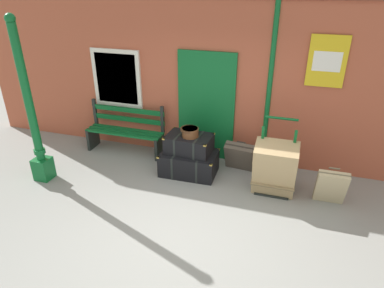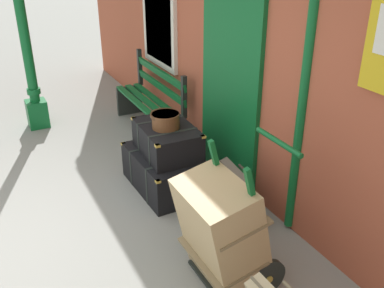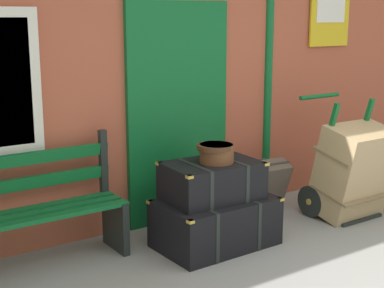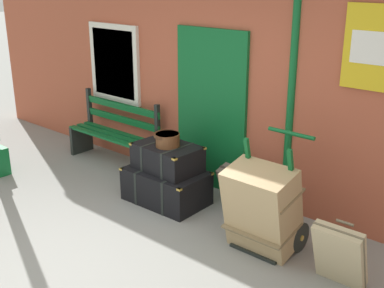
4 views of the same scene
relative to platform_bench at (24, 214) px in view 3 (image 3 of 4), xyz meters
The scene contains 8 objects.
brick_facade 2.24m from the platform_bench, 13.11° to the left, with size 10.40×0.35×3.20m.
platform_bench is the anchor object (origin of this frame).
steamer_trunk_base 1.60m from the platform_bench, 17.56° to the right, with size 1.02×0.67×0.43m.
steamer_trunk_middle 1.57m from the platform_bench, 16.25° to the right, with size 0.83×0.59×0.33m.
round_hatbox 1.64m from the platform_bench, 16.78° to the right, with size 0.32×0.31×0.16m.
porters_trolley 3.09m from the platform_bench, ahead, with size 0.71×0.67×1.18m.
large_brown_trunk 3.12m from the platform_bench, 12.40° to the right, with size 0.70×0.62×0.95m.
suitcase_umber 2.38m from the platform_bench, ahead, with size 0.57×0.42×0.56m.
Camera 3 is at (-3.22, -2.10, 1.96)m, focal length 53.86 mm.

